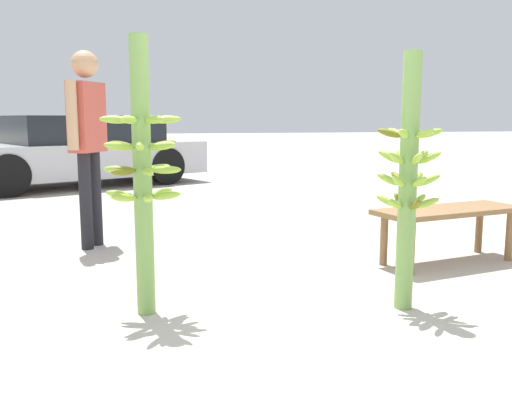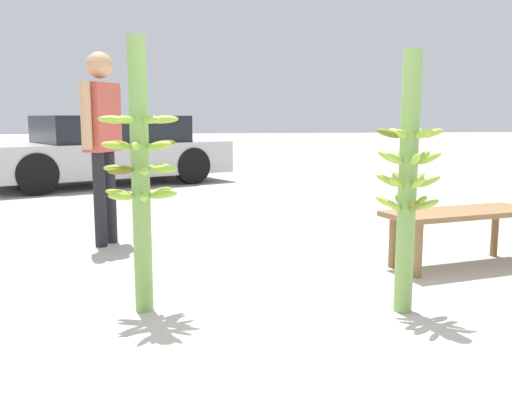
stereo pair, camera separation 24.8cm
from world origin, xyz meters
TOP-DOWN VIEW (x-y plane):
  - ground_plane at (0.00, 0.00)m, footprint 80.00×80.00m
  - banana_stalk_left at (-0.79, 0.34)m, footprint 0.46×0.47m
  - banana_stalk_center at (0.76, 0.08)m, footprint 0.39×0.39m
  - vendor_person at (-1.20, 2.26)m, footprint 0.34×0.56m
  - market_bench at (1.63, 1.03)m, footprint 1.31×0.70m
  - parked_car at (-1.71, 7.29)m, footprint 4.66×3.53m

SIDE VIEW (x-z plane):
  - ground_plane at x=0.00m, z-range 0.00..0.00m
  - market_bench at x=1.63m, z-range 0.16..0.61m
  - parked_car at x=-1.71m, z-range -0.01..1.19m
  - banana_stalk_center at x=0.76m, z-range 0.02..1.57m
  - banana_stalk_left at x=-0.79m, z-range 0.04..1.67m
  - vendor_person at x=-1.20m, z-range 0.19..1.93m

